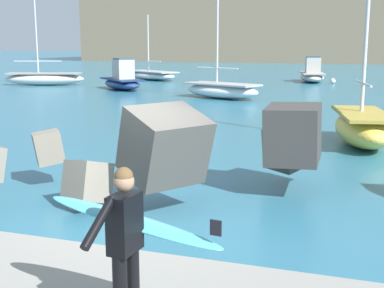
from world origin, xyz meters
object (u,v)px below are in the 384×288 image
(boat_far_left, at_px, (45,78))
(boat_far_centre, at_px, (312,74))
(mooring_buoy_inner, at_px, (333,81))
(boat_mid_left, at_px, (362,126))
(surfer_with_board, at_px, (128,235))
(boat_near_left, at_px, (152,75))
(boat_mid_centre, at_px, (122,80))
(boat_mid_right, at_px, (222,90))

(boat_far_left, height_order, boat_far_centre, boat_far_left)
(boat_far_left, distance_m, mooring_buoy_inner, 23.22)
(boat_far_centre, bearing_deg, boat_mid_left, -81.12)
(surfer_with_board, height_order, boat_far_centre, boat_far_centre)
(surfer_with_board, xyz_separation_m, boat_mid_left, (2.19, 12.63, -0.66))
(boat_near_left, distance_m, boat_mid_centre, 10.23)
(boat_mid_left, xyz_separation_m, boat_mid_centre, (-16.51, 16.36, 0.05))
(surfer_with_board, height_order, boat_near_left, boat_near_left)
(boat_mid_left, distance_m, boat_far_centre, 28.63)
(surfer_with_board, bearing_deg, boat_mid_left, 80.17)
(mooring_buoy_inner, bearing_deg, surfer_with_board, -89.42)
(boat_mid_centre, xyz_separation_m, boat_far_centre, (12.09, 11.92, -0.00))
(boat_mid_right, height_order, boat_far_centre, boat_mid_right)
(surfer_with_board, height_order, boat_mid_left, boat_mid_left)
(boat_mid_left, xyz_separation_m, mooring_buoy_inner, (-2.59, 26.80, -0.40))
(boat_mid_centre, distance_m, boat_mid_right, 9.12)
(boat_mid_right, bearing_deg, boat_far_left, 161.83)
(surfer_with_board, height_order, mooring_buoy_inner, surfer_with_board)
(boat_mid_left, relative_size, boat_mid_centre, 1.65)
(boat_near_left, height_order, boat_far_left, boat_far_left)
(surfer_with_board, xyz_separation_m, boat_mid_centre, (-14.32, 28.99, -0.61))
(boat_mid_right, height_order, boat_far_left, boat_mid_right)
(boat_far_left, distance_m, boat_far_centre, 22.19)
(surfer_with_board, xyz_separation_m, boat_far_left, (-21.86, 30.57, -0.73))
(surfer_with_board, relative_size, boat_far_left, 0.31)
(boat_far_left, bearing_deg, boat_mid_centre, -11.79)
(boat_near_left, xyz_separation_m, boat_mid_centre, (1.99, -10.03, 0.22))
(boat_near_left, height_order, boat_mid_right, boat_mid_right)
(boat_mid_right, bearing_deg, boat_mid_centre, 156.45)
(boat_far_left, bearing_deg, mooring_buoy_inner, 22.45)
(boat_near_left, bearing_deg, surfer_with_board, -67.32)
(surfer_with_board, height_order, boat_mid_right, boat_mid_right)
(boat_far_left, bearing_deg, boat_far_centre, 27.80)
(boat_near_left, relative_size, boat_far_left, 0.94)
(surfer_with_board, distance_m, boat_mid_right, 26.05)
(mooring_buoy_inner, bearing_deg, boat_mid_centre, -143.12)
(surfer_with_board, distance_m, boat_mid_left, 12.84)
(boat_mid_centre, relative_size, mooring_buoy_inner, 11.03)
(boat_mid_centre, height_order, boat_far_centre, boat_mid_centre)
(surfer_with_board, xyz_separation_m, mooring_buoy_inner, (-0.40, 39.43, -1.06))
(boat_near_left, bearing_deg, boat_mid_left, -54.98)
(boat_mid_centre, distance_m, mooring_buoy_inner, 17.40)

